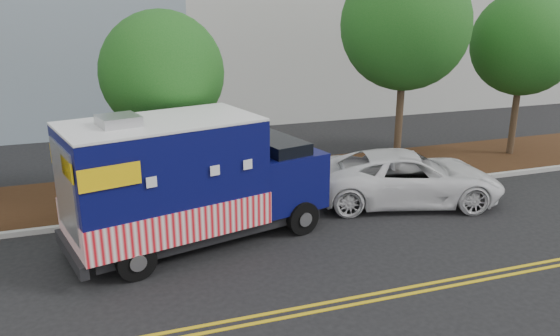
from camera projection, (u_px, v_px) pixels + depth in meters
name	position (u px, v px, depth m)	size (l,w,h in m)	color
ground	(196.00, 233.00, 15.01)	(120.00, 120.00, 0.00)	black
curb	(187.00, 213.00, 16.25)	(120.00, 0.18, 0.15)	#9E9E99
mulch_strip	(177.00, 190.00, 18.15)	(120.00, 4.00, 0.15)	#331A0E
centerline_near	(236.00, 320.00, 10.98)	(120.00, 0.10, 0.01)	gold
centerline_far	(239.00, 326.00, 10.76)	(120.00, 0.10, 0.01)	gold
tree_b	(162.00, 73.00, 16.24)	(3.69, 3.69, 5.91)	#38281C
tree_c	(405.00, 25.00, 18.54)	(4.43, 4.43, 7.53)	#38281C
tree_d	(524.00, 43.00, 20.89)	(4.00, 4.00, 6.54)	#38281C
sign_post	(92.00, 181.00, 15.56)	(0.06, 0.06, 2.40)	#473828
food_truck	(187.00, 184.00, 13.97)	(7.24, 4.09, 3.61)	black
white_car	(407.00, 177.00, 17.11)	(2.70, 5.86, 1.63)	white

